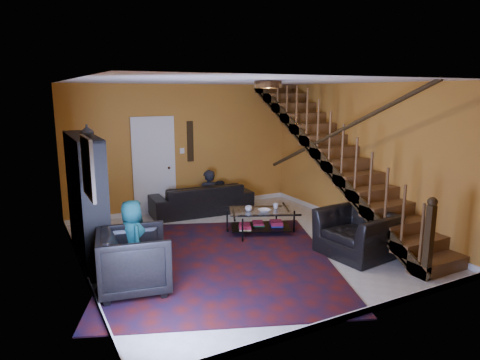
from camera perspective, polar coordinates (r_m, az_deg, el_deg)
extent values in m
plane|color=beige|center=(7.51, 0.23, -8.88)|extent=(5.50, 5.50, 0.00)
plane|color=#B87D29|center=(9.62, -7.51, 4.21)|extent=(5.20, 0.00, 5.20)
plane|color=#B87D29|center=(4.94, 15.45, -3.29)|extent=(5.20, 0.00, 5.20)
plane|color=#B87D29|center=(6.36, -20.90, -0.32)|extent=(0.00, 5.50, 5.50)
plane|color=#B87D29|center=(8.65, 15.64, 3.04)|extent=(0.00, 5.50, 5.50)
plane|color=white|center=(7.03, 0.25, 13.01)|extent=(5.50, 5.50, 0.00)
cube|color=silver|center=(9.88, -7.28, -3.58)|extent=(5.20, 0.02, 0.10)
cube|color=silver|center=(6.76, -19.97, -11.57)|extent=(0.02, 5.50, 0.10)
cube|color=#B87D29|center=(8.35, 13.23, 2.30)|extent=(0.95, 4.92, 2.83)
cube|color=black|center=(8.05, 10.80, 2.64)|extent=(0.04, 5.02, 3.02)
cylinder|color=black|center=(8.01, 11.10, 5.83)|extent=(0.07, 4.20, 2.44)
cube|color=black|center=(6.62, 23.84, -7.73)|extent=(0.10, 0.10, 1.10)
cube|color=black|center=(7.05, -19.72, -2.44)|extent=(0.35, 1.80, 2.00)
cube|color=black|center=(7.22, -19.39, -7.07)|extent=(0.35, 1.72, 0.03)
cube|color=black|center=(7.02, -19.81, -1.17)|extent=(0.35, 1.72, 0.03)
cube|color=silver|center=(9.44, -11.38, 1.63)|extent=(0.82, 0.05, 2.05)
cube|color=maroon|center=(5.42, -19.65, 1.57)|extent=(0.04, 0.74, 0.74)
cube|color=black|center=(9.64, -6.65, 5.14)|extent=(0.14, 0.03, 0.90)
cylinder|color=#3F2814|center=(6.33, 3.74, 12.59)|extent=(0.40, 0.40, 0.10)
cube|color=#420E0B|center=(6.90, -2.76, -10.71)|extent=(4.68, 4.96, 0.02)
imported|color=black|center=(9.49, -5.21, -2.47)|extent=(2.27, 1.00, 0.65)
imported|color=black|center=(5.98, -13.91, -10.41)|extent=(1.09, 1.07, 0.85)
imported|color=black|center=(7.30, 15.29, -6.87)|extent=(1.11, 1.23, 0.73)
imported|color=black|center=(9.62, -4.23, -2.73)|extent=(0.52, 0.35, 1.39)
imported|color=black|center=(9.76, -2.81, -3.30)|extent=(0.59, 0.49, 1.13)
imported|color=#195960|center=(6.37, -14.11, -7.63)|extent=(0.40, 0.58, 1.14)
cube|color=black|center=(7.64, 0.35, -6.78)|extent=(0.04, 0.04, 0.44)
cube|color=black|center=(8.19, 7.22, -5.58)|extent=(0.04, 0.04, 0.44)
cube|color=black|center=(8.16, -1.72, -5.55)|extent=(0.04, 0.04, 0.44)
cube|color=black|center=(8.68, 4.87, -4.52)|extent=(0.04, 0.04, 0.44)
cube|color=black|center=(8.18, 2.75, -6.26)|extent=(1.26, 1.02, 0.02)
cube|color=silver|center=(8.09, 2.77, -4.10)|extent=(1.34, 1.10, 0.02)
imported|color=#999999|center=(8.00, 1.15, -3.84)|extent=(0.13, 0.13, 0.10)
imported|color=#999999|center=(8.21, 4.78, -3.48)|extent=(0.14, 0.14, 0.10)
imported|color=#999999|center=(7.96, 3.25, -4.11)|extent=(0.22, 0.22, 0.05)
imported|color=#999999|center=(6.39, -19.73, 6.13)|extent=(0.18, 0.18, 0.19)
cylinder|color=red|center=(6.35, -14.86, -12.32)|extent=(0.16, 0.16, 0.15)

